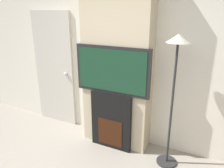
% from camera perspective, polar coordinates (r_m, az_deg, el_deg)
% --- Properties ---
extents(wall_back, '(6.00, 0.06, 2.70)m').
position_cam_1_polar(wall_back, '(3.34, 2.73, 7.09)').
color(wall_back, silver).
rests_on(wall_back, ground_plane).
extents(chimney_breast, '(1.02, 0.33, 2.70)m').
position_cam_1_polar(chimney_breast, '(3.17, 1.32, 6.45)').
color(chimney_breast, '#BCAD8E').
rests_on(chimney_breast, ground_plane).
extents(fireplace, '(0.64, 0.15, 0.89)m').
position_cam_1_polar(fireplace, '(3.35, -0.01, -9.48)').
color(fireplace, black).
rests_on(fireplace, ground_plane).
extents(television, '(1.12, 0.07, 0.68)m').
position_cam_1_polar(television, '(3.05, -0.03, 3.60)').
color(television, black).
rests_on(television, fireplace).
extents(floor_lamp, '(0.28, 0.28, 1.77)m').
position_cam_1_polar(floor_lamp, '(2.75, 16.18, 3.09)').
color(floor_lamp, '#262628').
rests_on(floor_lamp, ground_plane).
extents(entry_door, '(0.81, 0.09, 2.02)m').
position_cam_1_polar(entry_door, '(4.07, -14.88, 3.71)').
color(entry_door, '#BCB7AD').
rests_on(entry_door, ground_plane).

